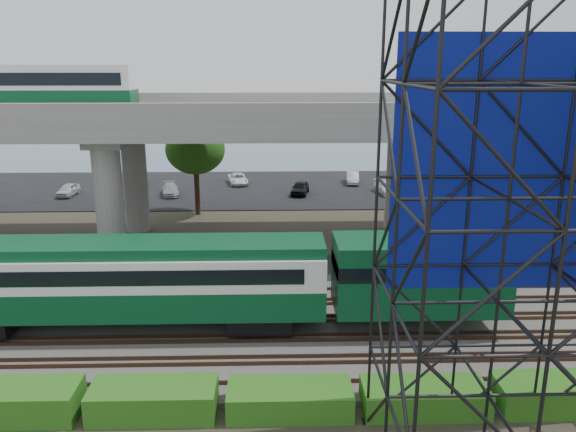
{
  "coord_description": "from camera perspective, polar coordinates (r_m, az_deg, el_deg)",
  "views": [
    {
      "loc": [
        0.45,
        -22.46,
        12.52
      ],
      "look_at": [
        1.21,
        6.0,
        4.72
      ],
      "focal_mm": 35.0,
      "sensor_mm": 36.0,
      "label": 1
    }
  ],
  "objects": [
    {
      "name": "ground",
      "position": [
        25.72,
        -2.41,
        -13.84
      ],
      "size": [
        140.0,
        140.0,
        0.0
      ],
      "primitive_type": "plane",
      "color": "#474233",
      "rests_on": "ground"
    },
    {
      "name": "ballast_bed",
      "position": [
        27.44,
        -2.36,
        -11.62
      ],
      "size": [
        90.0,
        12.0,
        0.2
      ],
      "primitive_type": "cube",
      "color": "slate",
      "rests_on": "ground"
    },
    {
      "name": "service_road",
      "position": [
        35.25,
        -2.18,
        -5.43
      ],
      "size": [
        90.0,
        5.0,
        0.08
      ],
      "primitive_type": "cube",
      "color": "black",
      "rests_on": "ground"
    },
    {
      "name": "parking_lot",
      "position": [
        57.82,
        -1.95,
        2.84
      ],
      "size": [
        90.0,
        18.0,
        0.08
      ],
      "primitive_type": "cube",
      "color": "black",
      "rests_on": "ground"
    },
    {
      "name": "harbor_water",
      "position": [
        79.45,
        -1.85,
        6.25
      ],
      "size": [
        140.0,
        40.0,
        0.03
      ],
      "primitive_type": "cube",
      "color": "slate",
      "rests_on": "ground"
    },
    {
      "name": "rail_tracks",
      "position": [
        27.36,
        -2.36,
        -11.28
      ],
      "size": [
        90.0,
        9.52,
        0.16
      ],
      "color": "#472D1E",
      "rests_on": "ballast_bed"
    },
    {
      "name": "commuter_train",
      "position": [
        26.77,
        -12.37,
        -6.17
      ],
      "size": [
        29.3,
        3.06,
        4.3
      ],
      "color": "black",
      "rests_on": "rail_tracks"
    },
    {
      "name": "overpass",
      "position": [
        38.73,
        -3.83,
        8.9
      ],
      "size": [
        80.0,
        12.0,
        12.4
      ],
      "color": "#9E9B93",
      "rests_on": "ground"
    },
    {
      "name": "scaffold_tower",
      "position": [
        17.22,
        25.67,
        -3.3
      ],
      "size": [
        9.36,
        6.36,
        15.0
      ],
      "color": "black",
      "rests_on": "ground"
    },
    {
      "name": "hedge_strip",
      "position": [
        21.75,
        0.19,
        -18.05
      ],
      "size": [
        34.6,
        1.8,
        1.2
      ],
      "color": "#286316",
      "rests_on": "ground"
    },
    {
      "name": "trees",
      "position": [
        39.58,
        -8.97,
        5.02
      ],
      "size": [
        40.94,
        16.94,
        7.69
      ],
      "color": "#382314",
      "rests_on": "ground"
    },
    {
      "name": "suv",
      "position": [
        34.93,
        -10.64,
        -4.48
      ],
      "size": [
        5.53,
        2.56,
        1.54
      ],
      "primitive_type": "imported",
      "rotation": [
        0.0,
        0.0,
        1.57
      ],
      "color": "black",
      "rests_on": "service_road"
    },
    {
      "name": "parked_cars",
      "position": [
        57.4,
        -0.76,
        3.41
      ],
      "size": [
        37.37,
        9.56,
        1.27
      ],
      "color": "silver",
      "rests_on": "parking_lot"
    }
  ]
}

